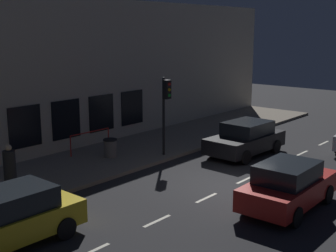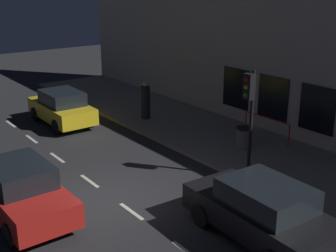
{
  "view_description": "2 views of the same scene",
  "coord_description": "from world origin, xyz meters",
  "views": [
    {
      "loc": [
        -8.84,
        14.06,
        5.78
      ],
      "look_at": [
        3.58,
        -0.52,
        1.75
      ],
      "focal_mm": 49.09,
      "sensor_mm": 36.0,
      "label": 1
    },
    {
      "loc": [
        -6.26,
        -11.08,
        6.51
      ],
      "look_at": [
        2.1,
        0.01,
        1.95
      ],
      "focal_mm": 48.59,
      "sensor_mm": 36.0,
      "label": 2
    }
  ],
  "objects": [
    {
      "name": "trash_bin",
      "position": [
        6.15,
        0.48,
        0.56
      ],
      "size": [
        0.62,
        0.62,
        0.82
      ],
      "color": "slate",
      "rests_on": "sidewalk"
    },
    {
      "name": "red_railing",
      "position": [
        7.49,
        0.51,
        0.88
      ],
      "size": [
        0.05,
        2.34,
        0.97
      ],
      "color": "red",
      "rests_on": "sidewalk"
    },
    {
      "name": "building_facade",
      "position": [
        8.8,
        0.0,
        3.64
      ],
      "size": [
        0.65,
        32.0,
        7.29
      ],
      "color": "beige",
      "rests_on": "ground"
    },
    {
      "name": "lane_centre_line",
      "position": [
        0.0,
        -1.0,
        0.0
      ],
      "size": [
        0.12,
        27.2,
        0.01
      ],
      "color": "beige",
      "rests_on": "ground"
    },
    {
      "name": "sidewalk",
      "position": [
        6.25,
        0.0,
        0.07
      ],
      "size": [
        4.5,
        32.0,
        0.15
      ],
      "color": "gray",
      "rests_on": "ground"
    },
    {
      "name": "traffic_light",
      "position": [
        4.39,
        -1.33,
        2.72
      ],
      "size": [
        0.46,
        0.32,
        3.55
      ],
      "color": "black",
      "rests_on": "sidewalk"
    },
    {
      "name": "pedestrian_0",
      "position": [
        5.28,
        5.98,
        0.95
      ],
      "size": [
        0.61,
        0.61,
        1.76
      ],
      "rotation": [
        0.0,
        0.0,
        3.91
      ],
      "color": "#232328",
      "rests_on": "sidewalk"
    },
    {
      "name": "parked_car_1",
      "position": [
        -2.59,
        0.65,
        0.79
      ],
      "size": [
        1.9,
        4.08,
        1.58
      ],
      "rotation": [
        0.0,
        0.0,
        3.15
      ],
      "color": "red",
      "rests_on": "ground"
    },
    {
      "name": "ground_plane",
      "position": [
        0.0,
        0.0,
        0.0
      ],
      "size": [
        60.0,
        60.0,
        0.0
      ],
      "primitive_type": "plane",
      "color": "#28282B"
    },
    {
      "name": "parked_car_0",
      "position": [
        1.94,
        -4.21,
        0.79
      ],
      "size": [
        2.12,
        4.28,
        1.58
      ],
      "rotation": [
        0.0,
        0.0,
        -0.04
      ],
      "color": "black",
      "rests_on": "ground"
    },
    {
      "name": "parked_car_2",
      "position": [
        1.96,
        7.98,
        0.79
      ],
      "size": [
        1.85,
        4.01,
        1.58
      ],
      "rotation": [
        0.0,
        0.0,
        -0.01
      ],
      "color": "gold",
      "rests_on": "ground"
    }
  ]
}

